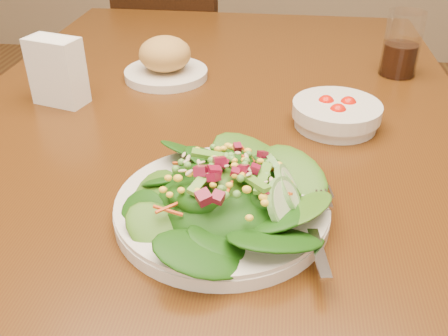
# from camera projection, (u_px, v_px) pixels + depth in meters

# --- Properties ---
(dining_table) EXTENTS (0.90, 1.40, 0.75)m
(dining_table) POSITION_uv_depth(u_px,v_px,m) (208.00, 177.00, 0.88)
(dining_table) COLOR #44260B
(dining_table) RESTS_ON ground_plane
(chair_far) EXTENTS (0.52, 0.52, 0.91)m
(chair_far) POSITION_uv_depth(u_px,v_px,m) (182.00, 56.00, 1.89)
(chair_far) COLOR black
(chair_far) RESTS_ON ground_plane
(salad_plate) EXTENTS (0.27, 0.26, 0.08)m
(salad_plate) POSITION_uv_depth(u_px,v_px,m) (230.00, 197.00, 0.60)
(salad_plate) COLOR silver
(salad_plate) RESTS_ON dining_table
(bread_plate) EXTENTS (0.17, 0.17, 0.08)m
(bread_plate) POSITION_uv_depth(u_px,v_px,m) (165.00, 61.00, 0.98)
(bread_plate) COLOR silver
(bread_plate) RESTS_ON dining_table
(tomato_bowl) EXTENTS (0.14, 0.14, 0.05)m
(tomato_bowl) POSITION_uv_depth(u_px,v_px,m) (336.00, 114.00, 0.81)
(tomato_bowl) COLOR silver
(tomato_bowl) RESTS_ON dining_table
(drinking_glass) EXTENTS (0.07, 0.07, 0.13)m
(drinking_glass) POSITION_uv_depth(u_px,v_px,m) (401.00, 48.00, 0.99)
(drinking_glass) COLOR silver
(drinking_glass) RESTS_ON dining_table
(napkin_holder) EXTENTS (0.10, 0.07, 0.12)m
(napkin_holder) POSITION_uv_depth(u_px,v_px,m) (57.00, 70.00, 0.87)
(napkin_holder) COLOR white
(napkin_holder) RESTS_ON dining_table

